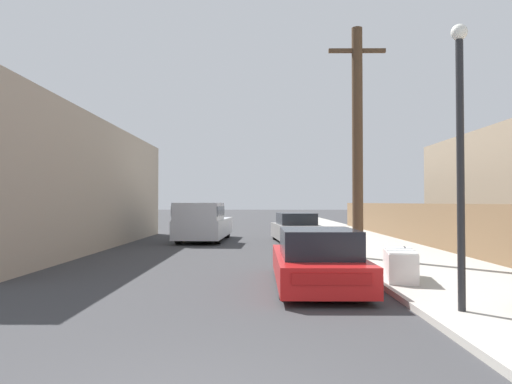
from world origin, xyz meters
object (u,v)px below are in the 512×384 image
(discarded_fridge, at_px, (400,265))
(street_lamp, at_px, (460,143))
(parked_sports_car_red, at_px, (317,260))
(pickup_truck, at_px, (203,222))
(utility_pole, at_px, (357,139))
(car_parked_mid, at_px, (296,228))

(discarded_fridge, bearing_deg, street_lamp, -77.93)
(parked_sports_car_red, height_order, street_lamp, street_lamp)
(pickup_truck, bearing_deg, utility_pole, 131.38)
(car_parked_mid, bearing_deg, utility_pole, -83.74)
(parked_sports_car_red, distance_m, car_parked_mid, 11.42)
(pickup_truck, relative_size, street_lamp, 1.23)
(utility_pole, height_order, street_lamp, utility_pole)
(discarded_fridge, relative_size, pickup_truck, 0.30)
(pickup_truck, distance_m, utility_pole, 9.66)
(discarded_fridge, xyz_separation_m, utility_pole, (-0.07, 4.04, 3.39))
(pickup_truck, bearing_deg, car_parked_mid, -178.63)
(parked_sports_car_red, relative_size, pickup_truck, 0.78)
(discarded_fridge, bearing_deg, pickup_truck, 128.10)
(parked_sports_car_red, bearing_deg, discarded_fridge, 8.82)
(pickup_truck, relative_size, utility_pole, 0.78)
(pickup_truck, height_order, utility_pole, utility_pole)
(parked_sports_car_red, relative_size, street_lamp, 0.96)
(car_parked_mid, distance_m, street_lamp, 14.35)
(discarded_fridge, height_order, utility_pole, utility_pole)
(discarded_fridge, bearing_deg, parked_sports_car_red, -160.77)
(parked_sports_car_red, distance_m, street_lamp, 4.01)
(discarded_fridge, height_order, street_lamp, street_lamp)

